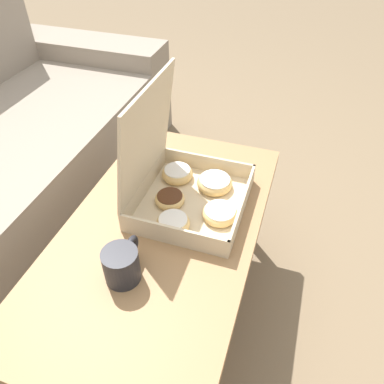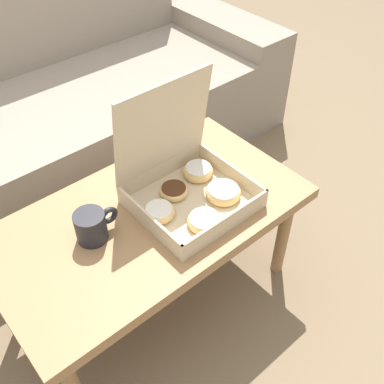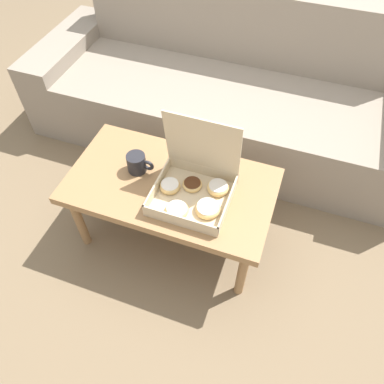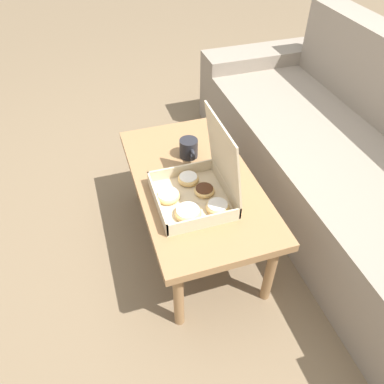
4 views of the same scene
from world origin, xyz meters
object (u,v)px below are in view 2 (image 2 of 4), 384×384
object	(u,v)px
coffee_table	(150,224)
pastry_box	(188,184)
coffee_mug	(92,226)
couch	(28,123)

from	to	relation	value
coffee_table	pastry_box	size ratio (longest dim) A/B	2.58
coffee_mug	pastry_box	bearing A→B (deg)	-10.17
coffee_table	coffee_mug	xyz separation A→B (m)	(-0.18, 0.03, 0.09)
coffee_table	couch	bearing A→B (deg)	90.00
couch	coffee_table	xyz separation A→B (m)	(0.00, -0.90, 0.10)
coffee_mug	coffee_table	bearing A→B (deg)	-8.20
couch	pastry_box	distance (m)	0.96
couch	pastry_box	size ratio (longest dim) A/B	6.37
pastry_box	coffee_mug	distance (m)	0.31
pastry_box	coffee_mug	xyz separation A→B (m)	(-0.31, 0.06, -0.01)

